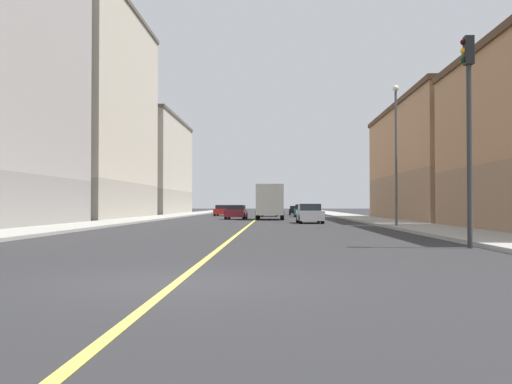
{
  "coord_description": "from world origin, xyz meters",
  "views": [
    {
      "loc": [
        1.71,
        -10.58,
        1.37
      ],
      "look_at": [
        0.09,
        41.9,
        2.46
      ],
      "focal_mm": 42.46,
      "sensor_mm": 36.0,
      "label": 1
    }
  ],
  "objects_px": {
    "car_silver": "(310,214)",
    "box_truck": "(270,201)",
    "street_lamp_left_near": "(396,142)",
    "car_maroon": "(236,212)",
    "traffic_light_left_near": "(469,112)",
    "building_right_midblock": "(92,113)",
    "building_right_distant": "(151,166)",
    "building_left_mid": "(441,162)",
    "car_teal": "(303,211)",
    "car_black": "(296,210)",
    "car_red": "(223,211)",
    "car_white": "(269,211)"
  },
  "relations": [
    {
      "from": "building_left_mid",
      "to": "car_silver",
      "type": "height_order",
      "value": "building_left_mid"
    },
    {
      "from": "traffic_light_left_near",
      "to": "box_truck",
      "type": "height_order",
      "value": "traffic_light_left_near"
    },
    {
      "from": "building_right_midblock",
      "to": "car_red",
      "type": "distance_m",
      "value": 21.5
    },
    {
      "from": "building_left_mid",
      "to": "building_right_distant",
      "type": "xyz_separation_m",
      "value": [
        -32.24,
        33.75,
        1.86
      ]
    },
    {
      "from": "traffic_light_left_near",
      "to": "car_teal",
      "type": "relative_size",
      "value": 1.47
    },
    {
      "from": "car_teal",
      "to": "car_black",
      "type": "xyz_separation_m",
      "value": [
        -0.32,
        12.14,
        -0.08
      ]
    },
    {
      "from": "car_red",
      "to": "car_maroon",
      "type": "distance_m",
      "value": 17.55
    },
    {
      "from": "car_white",
      "to": "car_teal",
      "type": "bearing_deg",
      "value": -30.77
    },
    {
      "from": "street_lamp_left_near",
      "to": "car_maroon",
      "type": "distance_m",
      "value": 23.63
    },
    {
      "from": "street_lamp_left_near",
      "to": "box_truck",
      "type": "bearing_deg",
      "value": 111.16
    },
    {
      "from": "car_maroon",
      "to": "box_truck",
      "type": "distance_m",
      "value": 3.49
    },
    {
      "from": "traffic_light_left_near",
      "to": "car_maroon",
      "type": "relative_size",
      "value": 1.65
    },
    {
      "from": "car_maroon",
      "to": "traffic_light_left_near",
      "type": "bearing_deg",
      "value": -75.34
    },
    {
      "from": "box_truck",
      "to": "building_left_mid",
      "type": "bearing_deg",
      "value": -9.13
    },
    {
      "from": "car_silver",
      "to": "box_truck",
      "type": "xyz_separation_m",
      "value": [
        -3.01,
        10.48,
        0.99
      ]
    },
    {
      "from": "car_white",
      "to": "car_silver",
      "type": "relative_size",
      "value": 0.97
    },
    {
      "from": "building_right_midblock",
      "to": "car_black",
      "type": "distance_m",
      "value": 31.3
    },
    {
      "from": "building_right_midblock",
      "to": "street_lamp_left_near",
      "type": "bearing_deg",
      "value": -42.1
    },
    {
      "from": "car_teal",
      "to": "traffic_light_left_near",
      "type": "bearing_deg",
      "value": -86.45
    },
    {
      "from": "street_lamp_left_near",
      "to": "car_maroon",
      "type": "xyz_separation_m",
      "value": [
        -10.71,
        20.6,
        -4.4
      ]
    },
    {
      "from": "street_lamp_left_near",
      "to": "car_maroon",
      "type": "relative_size",
      "value": 2.04
    },
    {
      "from": "car_teal",
      "to": "box_truck",
      "type": "distance_m",
      "value": 12.91
    },
    {
      "from": "car_red",
      "to": "car_teal",
      "type": "height_order",
      "value": "car_teal"
    },
    {
      "from": "building_right_distant",
      "to": "car_silver",
      "type": "height_order",
      "value": "building_right_distant"
    },
    {
      "from": "building_left_mid",
      "to": "building_right_distant",
      "type": "relative_size",
      "value": 0.98
    },
    {
      "from": "street_lamp_left_near",
      "to": "car_black",
      "type": "height_order",
      "value": "street_lamp_left_near"
    },
    {
      "from": "building_left_mid",
      "to": "traffic_light_left_near",
      "type": "xyz_separation_m",
      "value": [
        -8.3,
        -33.61,
        -0.75
      ]
    },
    {
      "from": "car_teal",
      "to": "box_truck",
      "type": "bearing_deg",
      "value": -105.93
    },
    {
      "from": "traffic_light_left_near",
      "to": "car_silver",
      "type": "relative_size",
      "value": 1.55
    },
    {
      "from": "traffic_light_left_near",
      "to": "street_lamp_left_near",
      "type": "xyz_separation_m",
      "value": [
        1.02,
        16.49,
        0.78
      ]
    },
    {
      "from": "car_teal",
      "to": "car_silver",
      "type": "distance_m",
      "value": 22.87
    },
    {
      "from": "traffic_light_left_near",
      "to": "street_lamp_left_near",
      "type": "distance_m",
      "value": 16.53
    },
    {
      "from": "box_truck",
      "to": "traffic_light_left_near",
      "type": "bearing_deg",
      "value": -79.71
    },
    {
      "from": "building_left_mid",
      "to": "traffic_light_left_near",
      "type": "height_order",
      "value": "building_left_mid"
    },
    {
      "from": "car_silver",
      "to": "car_black",
      "type": "relative_size",
      "value": 0.99
    },
    {
      "from": "car_white",
      "to": "car_black",
      "type": "xyz_separation_m",
      "value": [
        3.41,
        9.92,
        -0.02
      ]
    },
    {
      "from": "car_silver",
      "to": "car_black",
      "type": "xyz_separation_m",
      "value": [
        0.2,
        35.0,
        -0.08
      ]
    },
    {
      "from": "car_red",
      "to": "car_white",
      "type": "distance_m",
      "value": 6.85
    },
    {
      "from": "building_right_midblock",
      "to": "car_teal",
      "type": "height_order",
      "value": "building_right_midblock"
    },
    {
      "from": "car_red",
      "to": "car_teal",
      "type": "distance_m",
      "value": 11.19
    },
    {
      "from": "traffic_light_left_near",
      "to": "car_maroon",
      "type": "xyz_separation_m",
      "value": [
        -9.7,
        37.08,
        -3.62
      ]
    },
    {
      "from": "car_white",
      "to": "car_silver",
      "type": "bearing_deg",
      "value": -82.73
    },
    {
      "from": "traffic_light_left_near",
      "to": "building_right_midblock",
      "type": "bearing_deg",
      "value": 121.52
    },
    {
      "from": "traffic_light_left_near",
      "to": "car_teal",
      "type": "bearing_deg",
      "value": 93.55
    },
    {
      "from": "building_right_midblock",
      "to": "car_white",
      "type": "bearing_deg",
      "value": 33.9
    },
    {
      "from": "car_red",
      "to": "car_silver",
      "type": "height_order",
      "value": "car_silver"
    },
    {
      "from": "building_right_distant",
      "to": "car_teal",
      "type": "relative_size",
      "value": 5.77
    },
    {
      "from": "building_right_midblock",
      "to": "car_black",
      "type": "height_order",
      "value": "building_right_midblock"
    },
    {
      "from": "car_red",
      "to": "traffic_light_left_near",
      "type": "bearing_deg",
      "value": -77.15
    },
    {
      "from": "building_right_distant",
      "to": "car_silver",
      "type": "xyz_separation_m",
      "value": [
        20.41,
        -41.85,
        -6.21
      ]
    }
  ]
}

